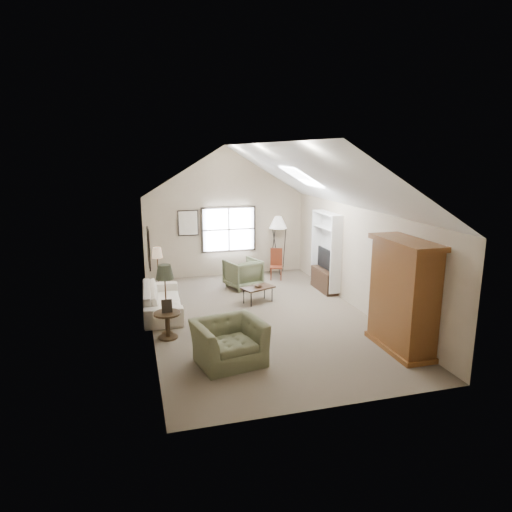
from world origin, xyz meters
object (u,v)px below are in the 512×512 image
object	(u,v)px
armchair_near	(229,342)
side_table	(168,325)
sofa	(162,300)
armchair_far	(243,273)
armoire	(403,296)
coffee_table	(258,295)
side_chair	(276,264)

from	to	relation	value
armchair_near	side_table	world-z (taller)	armchair_near
sofa	armchair_far	xyz separation A→B (m)	(2.39, 1.52, 0.08)
armchair_far	sofa	bearing A→B (deg)	14.23
armoire	armchair_near	world-z (taller)	armoire
armchair_near	armchair_far	xyz separation A→B (m)	(1.39, 4.56, 0.01)
armoire	armchair_far	size ratio (longest dim) A/B	2.45
coffee_table	side_chair	world-z (taller)	side_chair
coffee_table	side_chair	size ratio (longest dim) A/B	0.88
armchair_far	side_chair	bearing A→B (deg)	-173.26
side_chair	armoire	bearing A→B (deg)	-62.65
armchair_far	coffee_table	bearing A→B (deg)	73.75
sofa	armchair_far	bearing A→B (deg)	-55.50
sofa	side_chair	bearing A→B (deg)	-57.86
armoire	coffee_table	bearing A→B (deg)	119.25
side_table	sofa	bearing A→B (deg)	90.00
sofa	side_table	world-z (taller)	sofa
armoire	armchair_far	distance (m)	5.33
armchair_near	coffee_table	distance (m)	3.46
armoire	side_chair	size ratio (longest dim) A/B	2.35
armoire	side_chair	bearing A→B (deg)	98.51
armoire	side_table	distance (m)	4.79
coffee_table	side_chair	distance (m)	2.29
side_table	side_chair	xyz separation A→B (m)	(3.57, 3.68, 0.19)
coffee_table	side_table	size ratio (longest dim) A/B	1.46
armchair_far	side_chair	size ratio (longest dim) A/B	0.96
sofa	coffee_table	bearing A→B (deg)	-85.68
armchair_far	side_table	world-z (taller)	armchair_far
armoire	coffee_table	world-z (taller)	armoire
armchair_near	side_chair	xyz separation A→B (m)	(2.57, 5.12, 0.07)
armchair_far	side_chair	xyz separation A→B (m)	(1.18, 0.55, 0.06)
armchair_near	side_table	size ratio (longest dim) A/B	2.16
sofa	coffee_table	size ratio (longest dim) A/B	2.73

